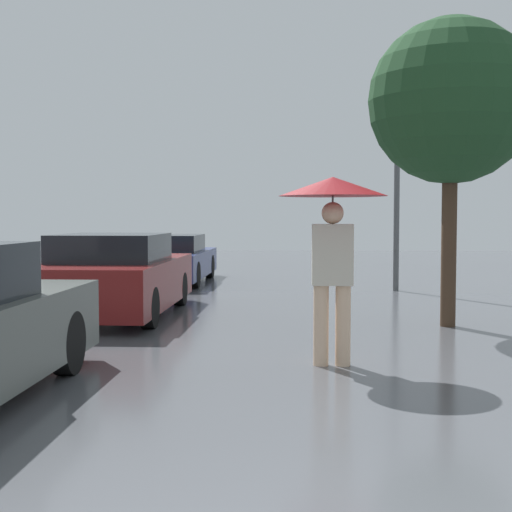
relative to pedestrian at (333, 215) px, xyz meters
name	(u,v)px	position (x,y,z in m)	size (l,w,h in m)	color
pedestrian	(333,215)	(0.00, 0.00, 0.00)	(1.11, 1.11, 1.93)	beige
parked_car_middle	(115,277)	(-3.16, 3.51, -0.94)	(1.77, 4.10, 1.26)	maroon
parked_car_farthest	(171,260)	(-3.27, 9.00, -1.01)	(1.64, 4.15, 1.11)	navy
tree	(451,102)	(1.74, 2.71, 1.55)	(2.26, 2.26, 4.23)	#473323
street_lamp	(397,149)	(1.67, 7.46, 1.36)	(0.35, 0.35, 4.24)	#515456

